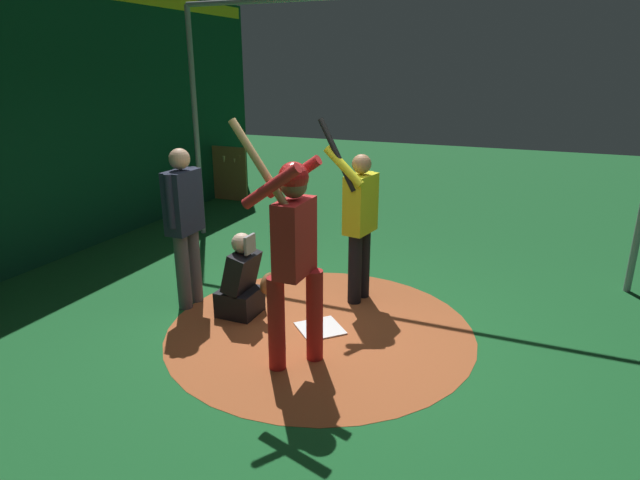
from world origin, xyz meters
TOP-DOWN VIEW (x-y plane):
  - ground_plane at (0.00, 0.00)m, footprint 27.27×27.27m
  - dirt_circle at (0.00, 0.00)m, footprint 3.07×3.07m
  - home_plate at (0.00, 0.00)m, footprint 0.59×0.59m
  - batter at (0.04, -0.67)m, footprint 0.68×0.49m
  - catcher at (-0.88, 0.00)m, footprint 0.58×0.40m
  - umpire at (-1.56, -0.00)m, footprint 0.22×0.49m
  - visitor at (0.11, 0.84)m, footprint 0.59×0.51m
  - cage_frame at (0.00, 0.00)m, footprint 6.03×4.65m
  - bat_rack at (-3.95, 4.36)m, footprint 1.18×0.20m
  - baseball_0 at (-0.19, -0.47)m, footprint 0.07×0.07m

SIDE VIEW (x-z plane):
  - ground_plane at x=0.00m, z-range 0.00..0.00m
  - dirt_circle at x=0.00m, z-range 0.00..0.01m
  - home_plate at x=0.00m, z-range 0.01..0.02m
  - baseball_0 at x=-0.19m, z-range 0.01..0.08m
  - catcher at x=-0.88m, z-range -0.10..0.81m
  - bat_rack at x=-3.95m, z-range -0.03..1.02m
  - visitor at x=0.11m, z-range -0.05..1.97m
  - umpire at x=-1.56m, z-range 0.11..1.84m
  - batter at x=0.04m, z-range 0.03..2.18m
  - cage_frame at x=0.00m, z-range 0.66..4.04m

